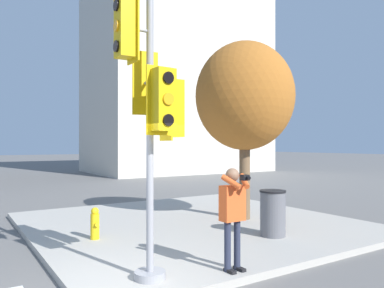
{
  "coord_description": "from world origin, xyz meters",
  "views": [
    {
      "loc": [
        -1.89,
        -4.96,
        2.2
      ],
      "look_at": [
        1.49,
        0.31,
        2.2
      ],
      "focal_mm": 35.0,
      "sensor_mm": 36.0,
      "label": 1
    }
  ],
  "objects": [
    {
      "name": "sidewalk_corner",
      "position": [
        3.5,
        3.5,
        0.07
      ],
      "size": [
        8.0,
        8.0,
        0.13
      ],
      "color": "#ADA89E",
      "rests_on": "ground_plane"
    },
    {
      "name": "fire_hydrant",
      "position": [
        0.72,
        3.03,
        0.47
      ],
      "size": [
        0.19,
        0.25,
        0.69
      ],
      "color": "yellow",
      "rests_on": "sidewalk_corner"
    },
    {
      "name": "street_tree",
      "position": [
        4.93,
        2.98,
        3.52
      ],
      "size": [
        2.73,
        2.73,
        4.91
      ],
      "color": "brown",
      "rests_on": "sidewalk_corner"
    },
    {
      "name": "traffic_signal_pole",
      "position": [
        0.68,
        0.21,
        2.87
      ],
      "size": [
        1.12,
        1.12,
        4.48
      ],
      "color": "#939399",
      "rests_on": "sidewalk_corner"
    },
    {
      "name": "person_photographer",
      "position": [
        1.97,
        -0.18,
        1.15
      ],
      "size": [
        0.5,
        0.53,
        1.68
      ],
      "color": "black",
      "rests_on": "sidewalk_corner"
    },
    {
      "name": "trash_bin",
      "position": [
        4.19,
        1.15,
        0.65
      ],
      "size": [
        0.59,
        0.59,
        1.03
      ],
      "color": "#5B5B60",
      "rests_on": "sidewalk_corner"
    },
    {
      "name": "building_right",
      "position": [
        13.74,
        21.68,
        7.91
      ],
      "size": [
        13.93,
        8.84,
        15.8
      ],
      "color": "beige",
      "rests_on": "ground_plane"
    }
  ]
}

